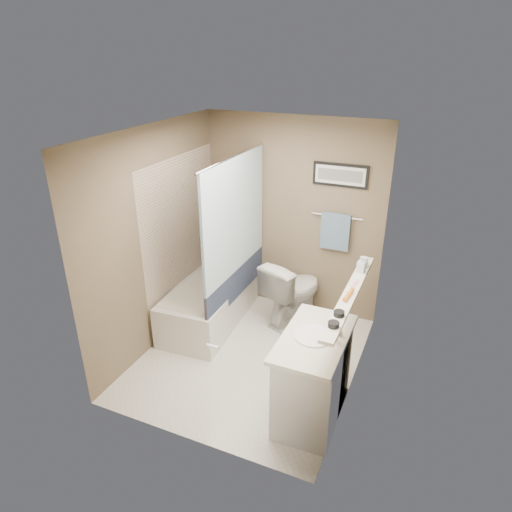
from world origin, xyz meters
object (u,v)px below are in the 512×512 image
at_px(toilet, 293,291).
at_px(hair_brush_front, 349,294).
at_px(glass_jar, 364,262).
at_px(bathtub, 210,303).
at_px(vanity, 313,378).
at_px(candle_bowl_near, 334,324).
at_px(candle_bowl_far, 339,314).
at_px(soap_bottle, 361,264).

distance_m(toilet, hair_brush_front, 1.59).
distance_m(hair_brush_front, glass_jar, 0.64).
relative_size(bathtub, vanity, 1.67).
xyz_separation_m(candle_bowl_near, candle_bowl_far, (0.00, 0.17, 0.00)).
relative_size(vanity, glass_jar, 9.00).
height_order(bathtub, candle_bowl_near, candle_bowl_near).
height_order(bathtub, glass_jar, glass_jar).
height_order(vanity, hair_brush_front, hair_brush_front).
bearing_deg(toilet, candle_bowl_far, 141.50).
bearing_deg(candle_bowl_near, bathtub, 146.01).
relative_size(toilet, candle_bowl_near, 9.06).
bearing_deg(candle_bowl_far, glass_jar, 90.00).
xyz_separation_m(bathtub, toilet, (0.92, 0.41, 0.16)).
xyz_separation_m(vanity, candle_bowl_near, (0.19, -0.20, 0.73)).
distance_m(bathtub, glass_jar, 2.01).
distance_m(toilet, vanity, 1.57).
height_order(vanity, soap_bottle, soap_bottle).
bearing_deg(candle_bowl_far, toilet, 121.06).
bearing_deg(soap_bottle, vanity, -102.78).
bearing_deg(vanity, soap_bottle, 75.44).
distance_m(candle_bowl_near, glass_jar, 1.14).
bearing_deg(bathtub, glass_jar, -5.81).
distance_m(bathtub, vanity, 1.90).
bearing_deg(bathtub, soap_bottle, -9.78).
xyz_separation_m(bathtub, candle_bowl_near, (1.79, -1.20, 0.89)).
bearing_deg(soap_bottle, candle_bowl_far, -90.00).
bearing_deg(glass_jar, candle_bowl_far, -90.00).
bearing_deg(vanity, bathtub, 146.06).
height_order(toilet, soap_bottle, soap_bottle).
bearing_deg(candle_bowl_near, glass_jar, 90.00).
xyz_separation_m(toilet, candle_bowl_near, (0.87, -1.61, 0.73)).
relative_size(vanity, soap_bottle, 5.50).
distance_m(bathtub, hair_brush_front, 2.11).
distance_m(toilet, soap_bottle, 1.32).
xyz_separation_m(toilet, candle_bowl_far, (0.87, -1.44, 0.73)).
relative_size(bathtub, toilet, 1.84).
distance_m(candle_bowl_near, hair_brush_front, 0.50).
height_order(hair_brush_front, glass_jar, glass_jar).
relative_size(candle_bowl_far, hair_brush_front, 0.41).
relative_size(candle_bowl_near, candle_bowl_far, 1.00).
bearing_deg(soap_bottle, glass_jar, 90.00).
relative_size(bathtub, soap_bottle, 9.17).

